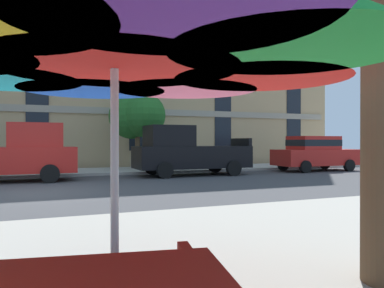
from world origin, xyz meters
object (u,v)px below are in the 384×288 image
Objects in this scene: pickup_black at (187,152)px; patio_umbrella at (114,35)px; pickup_red_midblock at (11,154)px; street_tree_middle at (137,115)px; sedan_red at (315,152)px.

patio_umbrella is (-5.46, -12.70, 1.24)m from pickup_black.
street_tree_middle reaches higher than pickup_red_midblock.
pickup_red_midblock reaches higher than sedan_red.
street_tree_middle is 16.44m from patio_umbrella.
sedan_red is 17.87m from patio_umbrella.
patio_umbrella is at bearing -134.54° from sedan_red.
street_tree_middle is (-8.52, 3.24, 1.90)m from sedan_red.
patio_umbrella is (1.60, -12.70, 1.24)m from pickup_red_midblock.
pickup_red_midblock is 6.70m from street_tree_middle.
street_tree_middle reaches higher than pickup_black.
street_tree_middle is at bearing 75.98° from patio_umbrella.
pickup_black is 13.88m from patio_umbrella.
sedan_red is (7.04, -0.00, -0.08)m from pickup_black.
pickup_black is 7.04m from sedan_red.
patio_umbrella reaches higher than pickup_black.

